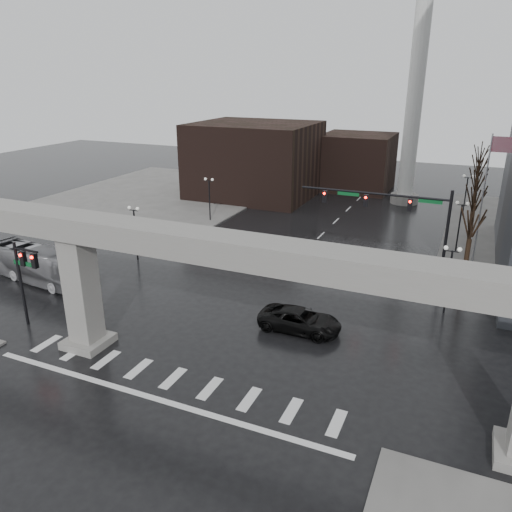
{
  "coord_description": "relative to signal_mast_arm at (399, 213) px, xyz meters",
  "views": [
    {
      "loc": [
        14.16,
        -21.32,
        16.47
      ],
      "look_at": [
        1.1,
        8.25,
        4.5
      ],
      "focal_mm": 35.0,
      "sensor_mm": 36.0,
      "label": 1
    }
  ],
  "objects": [
    {
      "name": "tree_right_1",
      "position": [
        5.54,
        7.22,
        -2.98
      ],
      "size": [
        1.09,
        1.61,
        7.67
      ],
      "color": "black",
      "rests_on": "ground"
    },
    {
      "name": "smokestack",
      "position": [
        -2.99,
        27.2,
        7.52
      ],
      "size": [
        3.6,
        3.6,
        30.0
      ],
      "color": "silver",
      "rests_on": "ground"
    },
    {
      "name": "lamp_right_1",
      "position": [
        4.51,
        9.2,
        -2.36
      ],
      "size": [
        1.22,
        0.32,
        5.11
      ],
      "color": "black",
      "rests_on": "ground"
    },
    {
      "name": "ground",
      "position": [
        -8.99,
        -18.8,
        -5.83
      ],
      "size": [
        160.0,
        160.0,
        0.0
      ],
      "primitive_type": "plane",
      "color": "black",
      "rests_on": "ground"
    },
    {
      "name": "building_far_left",
      "position": [
        -22.99,
        23.2,
        -0.83
      ],
      "size": [
        16.0,
        14.0,
        10.0
      ],
      "primitive_type": "cube",
      "color": "black",
      "rests_on": "ground"
    },
    {
      "name": "lamp_left_2",
      "position": [
        -22.49,
        23.2,
        -2.36
      ],
      "size": [
        1.22,
        0.32,
        5.11
      ],
      "color": "black",
      "rests_on": "ground"
    },
    {
      "name": "lamp_right_2",
      "position": [
        4.51,
        23.2,
        -2.36
      ],
      "size": [
        1.22,
        0.32,
        5.11
      ],
      "color": "black",
      "rests_on": "ground"
    },
    {
      "name": "elevated_guideway",
      "position": [
        -7.73,
        -18.8,
        1.05
      ],
      "size": [
        48.0,
        2.6,
        8.7
      ],
      "color": "gray",
      "rests_on": "ground"
    },
    {
      "name": "signal_mast_arm",
      "position": [
        0.0,
        0.0,
        0.0
      ],
      "size": [
        12.12,
        0.43,
        8.0
      ],
      "color": "black",
      "rests_on": "ground"
    },
    {
      "name": "pickup_truck",
      "position": [
        -4.22,
        -11.53,
        -5.05
      ],
      "size": [
        5.58,
        2.59,
        1.55
      ],
      "primitive_type": "imported",
      "rotation": [
        0.0,
        0.0,
        1.58
      ],
      "color": "black",
      "rests_on": "ground"
    },
    {
      "name": "lamp_right_0",
      "position": [
        4.51,
        -4.8,
        -2.36
      ],
      "size": [
        1.22,
        0.32,
        5.11
      ],
      "color": "black",
      "rests_on": "ground"
    },
    {
      "name": "tree_right_0",
      "position": [
        5.54,
        -0.78,
        -3.04
      ],
      "size": [
        1.09,
        1.58,
        7.5
      ],
      "color": "black",
      "rests_on": "ground"
    },
    {
      "name": "sidewalk_nw",
      "position": [
        -34.99,
        17.2,
        -5.75
      ],
      "size": [
        28.0,
        36.0,
        0.15
      ],
      "primitive_type": "cube",
      "color": "slate",
      "rests_on": "ground"
    },
    {
      "name": "signal_left_pole",
      "position": [
        -21.24,
        -18.3,
        -1.76
      ],
      "size": [
        2.3,
        0.3,
        6.0
      ],
      "color": "black",
      "rests_on": "ground"
    },
    {
      "name": "flagpole_assembly",
      "position": [
        6.3,
        3.2,
        1.7
      ],
      "size": [
        2.06,
        0.12,
        12.0
      ],
      "color": "silver",
      "rests_on": "ground"
    },
    {
      "name": "lamp_left_0",
      "position": [
        -22.49,
        -4.8,
        -2.36
      ],
      "size": [
        1.22,
        0.32,
        5.11
      ],
      "color": "black",
      "rests_on": "ground"
    },
    {
      "name": "tree_right_2",
      "position": [
        5.54,
        15.22,
        -2.91
      ],
      "size": [
        1.1,
        1.63,
        7.85
      ],
      "color": "black",
      "rests_on": "ground"
    },
    {
      "name": "tree_right_3",
      "position": [
        5.54,
        23.22,
        -2.85
      ],
      "size": [
        1.11,
        1.66,
        8.02
      ],
      "color": "black",
      "rests_on": "ground"
    },
    {
      "name": "lamp_left_1",
      "position": [
        -22.49,
        9.2,
        -2.36
      ],
      "size": [
        1.22,
        0.32,
        5.11
      ],
      "color": "black",
      "rests_on": "ground"
    },
    {
      "name": "tree_right_4",
      "position": [
        5.54,
        31.22,
        -2.79
      ],
      "size": [
        1.12,
        1.69,
        8.19
      ],
      "color": "black",
      "rests_on": "ground"
    },
    {
      "name": "city_bus",
      "position": [
        -26.68,
        -12.26,
        -4.33
      ],
      "size": [
        10.99,
        3.93,
        3.0
      ],
      "primitive_type": "imported",
      "rotation": [
        0.0,
        0.0,
        1.44
      ],
      "color": "#959498",
      "rests_on": "ground"
    },
    {
      "name": "building_far_mid",
      "position": [
        -10.99,
        33.2,
        -1.83
      ],
      "size": [
        10.0,
        10.0,
        8.0
      ],
      "primitive_type": "cube",
      "color": "black",
      "rests_on": "ground"
    }
  ]
}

